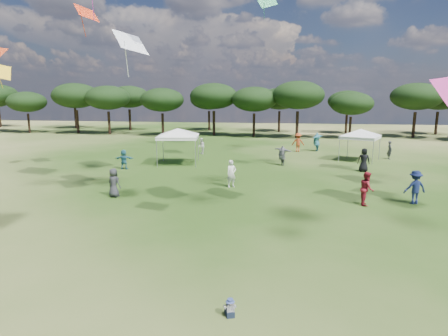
# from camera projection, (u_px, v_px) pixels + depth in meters

# --- Properties ---
(tree_line) EXTENTS (108.78, 17.63, 7.77)m
(tree_line) POSITION_uv_depth(u_px,v_px,m) (291.00, 97.00, 52.77)
(tree_line) COLOR black
(tree_line) RESTS_ON ground
(tent_left) EXTENTS (6.57, 6.57, 3.31)m
(tent_left) POSITION_uv_depth(u_px,v_px,m) (178.00, 130.00, 31.09)
(tent_left) COLOR gray
(tent_left) RESTS_ON ground
(tent_right) EXTENTS (5.49, 5.49, 3.12)m
(tent_right) POSITION_uv_depth(u_px,v_px,m) (361.00, 130.00, 32.70)
(tent_right) COLOR gray
(tent_right) RESTS_ON ground
(toddler) EXTENTS (0.38, 0.41, 0.50)m
(toddler) POSITION_uv_depth(u_px,v_px,m) (230.00, 308.00, 9.88)
(toddler) COLOR #151D30
(toddler) RESTS_ON ground
(festival_crowd) EXTENTS (27.89, 21.41, 1.93)m
(festival_crowd) POSITION_uv_depth(u_px,v_px,m) (305.00, 156.00, 30.38)
(festival_crowd) COLOR #AA401C
(festival_crowd) RESTS_ON ground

